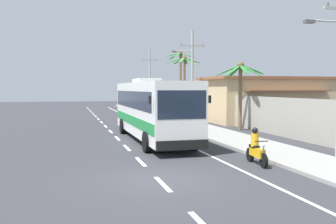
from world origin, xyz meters
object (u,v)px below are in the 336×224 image
at_px(motorcycle_beside_bus, 155,118).
at_px(utility_pole_far, 150,79).
at_px(palm_nearest, 184,73).
at_px(palm_second, 180,69).
at_px(utility_pole_mid, 192,73).
at_px(pedestrian_near_kerb, 187,114).
at_px(coach_bus_foreground, 152,108).
at_px(palm_third, 241,79).
at_px(motorcycle_trailing, 256,149).
at_px(roadside_building, 268,99).

xyz_separation_m(motorcycle_beside_bus, utility_pole_far, (4.36, 22.09, 3.92)).
height_order(palm_nearest, palm_second, palm_second).
bearing_deg(utility_pole_mid, motorcycle_beside_bus, -148.20).
distance_m(pedestrian_near_kerb, utility_pole_far, 22.06).
distance_m(coach_bus_foreground, palm_nearest, 17.35).
height_order(palm_second, palm_third, palm_second).
height_order(coach_bus_foreground, palm_second, palm_second).
bearing_deg(palm_nearest, motorcycle_beside_bus, -124.29).
bearing_deg(palm_third, palm_nearest, 93.03).
distance_m(motorcycle_beside_bus, palm_third, 8.09).
distance_m(motorcycle_trailing, palm_nearest, 24.68).
distance_m(motorcycle_beside_bus, utility_pole_far, 22.86).
height_order(utility_pole_mid, palm_third, utility_pole_mid).
xyz_separation_m(motorcycle_trailing, utility_pole_mid, (3.71, 19.39, 3.98)).
distance_m(motorcycle_trailing, pedestrian_near_kerb, 17.39).
distance_m(utility_pole_mid, palm_nearest, 4.59).
bearing_deg(palm_second, utility_pole_mid, -101.78).
bearing_deg(utility_pole_far, palm_nearest, -88.18).
bearing_deg(coach_bus_foreground, pedestrian_near_kerb, 59.96).
xyz_separation_m(utility_pole_far, roadside_building, (6.92, -21.03, -2.44)).
bearing_deg(roadside_building, utility_pole_far, 108.22).
bearing_deg(palm_third, motorcycle_trailing, -113.13).
relative_size(coach_bus_foreground, palm_third, 2.40).
bearing_deg(pedestrian_near_kerb, coach_bus_foreground, 165.54).
relative_size(motorcycle_beside_bus, pedestrian_near_kerb, 1.28).
relative_size(palm_second, roadside_building, 0.65).
bearing_deg(motorcycle_trailing, palm_third, 66.87).
xyz_separation_m(coach_bus_foreground, palm_nearest, (7.00, 15.63, 2.81)).
distance_m(palm_nearest, palm_second, 7.12).
bearing_deg(palm_nearest, roadside_building, -43.09).
bearing_deg(utility_pole_far, motorcycle_trailing, -95.78).
bearing_deg(coach_bus_foreground, palm_third, 24.83).
height_order(motorcycle_trailing, utility_pole_mid, utility_pole_mid).
distance_m(coach_bus_foreground, utility_pole_mid, 13.03).
height_order(palm_nearest, roadside_building, palm_nearest).
relative_size(motorcycle_beside_bus, roadside_building, 0.16).
xyz_separation_m(palm_third, roadside_building, (5.81, 6.06, -1.76)).
xyz_separation_m(coach_bus_foreground, motorcycle_trailing, (2.59, -8.30, -1.34)).
bearing_deg(utility_pole_mid, palm_third, -79.91).
bearing_deg(palm_third, pedestrian_near_kerb, 114.89).
relative_size(palm_nearest, roadside_building, 0.55).
relative_size(coach_bus_foreground, pedestrian_near_kerb, 8.04).
bearing_deg(palm_second, roadside_building, -69.70).
relative_size(motorcycle_trailing, pedestrian_near_kerb, 1.28).
bearing_deg(palm_nearest, utility_pole_far, 91.82).
bearing_deg(utility_pole_mid, pedestrian_near_kerb, -117.63).
height_order(motorcycle_beside_bus, utility_pole_far, utility_pole_far).
bearing_deg(palm_second, palm_third, -93.12).
bearing_deg(motorcycle_beside_bus, palm_second, 65.01).
distance_m(palm_second, roadside_building, 14.20).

